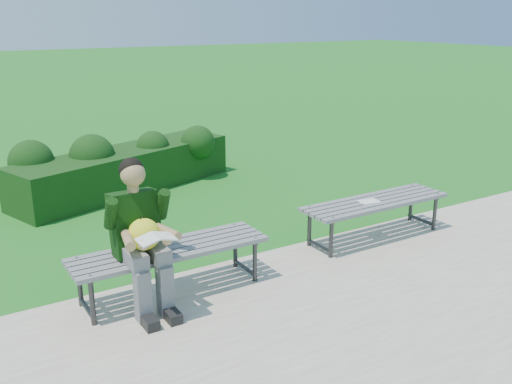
% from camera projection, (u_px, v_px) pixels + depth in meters
% --- Properties ---
extents(ground, '(80.00, 80.00, 0.00)m').
position_uv_depth(ground, '(210.00, 267.00, 5.85)').
color(ground, '#377826').
rests_on(ground, ground).
extents(walkway, '(30.00, 3.50, 0.02)m').
position_uv_depth(walkway, '(313.00, 347.00, 4.42)').
color(walkway, '#AAA28D').
rests_on(walkway, ground).
extents(hedge, '(3.49, 1.88, 0.89)m').
position_uv_depth(hedge, '(120.00, 165.00, 8.28)').
color(hedge, '#113A0F').
rests_on(hedge, ground).
extents(bench_left, '(1.80, 0.50, 0.46)m').
position_uv_depth(bench_left, '(170.00, 253.00, 5.14)').
color(bench_left, slate).
rests_on(bench_left, walkway).
extents(bench_right, '(1.80, 0.50, 0.46)m').
position_uv_depth(bench_right, '(375.00, 205.00, 6.45)').
color(bench_right, slate).
rests_on(bench_right, walkway).
extents(seated_boy, '(0.56, 0.76, 1.31)m').
position_uv_depth(seated_boy, '(141.00, 232.00, 4.83)').
color(seated_boy, gray).
rests_on(seated_boy, walkway).
extents(paper_sheet, '(0.24, 0.19, 0.01)m').
position_uv_depth(paper_sheet, '(369.00, 201.00, 6.39)').
color(paper_sheet, white).
rests_on(paper_sheet, bench_right).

